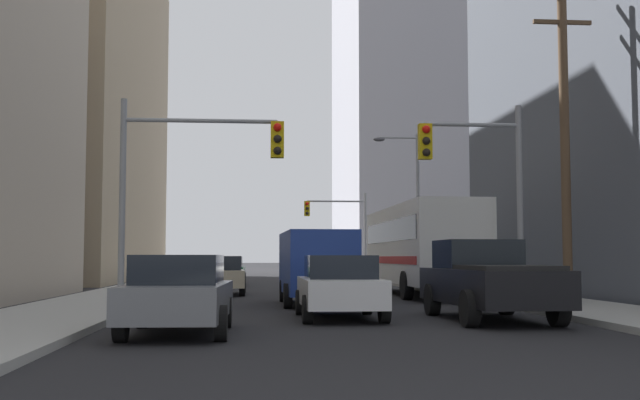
{
  "coord_description": "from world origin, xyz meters",
  "views": [
    {
      "loc": [
        -2.08,
        -3.53,
        1.48
      ],
      "look_at": [
        0.0,
        20.77,
        3.27
      ],
      "focal_mm": 43.81,
      "sensor_mm": 36.0,
      "label": 1
    }
  ],
  "objects_px": {
    "pickup_truck_black": "(487,280)",
    "sedan_grey": "(179,294)",
    "sedan_silver": "(344,269)",
    "traffic_signal_far_right": "(339,220)",
    "traffic_signal_near_right": "(477,171)",
    "sedan_white": "(340,287)",
    "cargo_van_blue": "(316,263)",
    "sedan_beige": "(221,275)",
    "sedan_green": "(227,270)",
    "city_bus": "(420,246)",
    "traffic_signal_near_left": "(195,166)"
  },
  "relations": [
    {
      "from": "pickup_truck_black",
      "to": "sedan_grey",
      "type": "bearing_deg",
      "value": -157.72
    },
    {
      "from": "sedan_silver",
      "to": "traffic_signal_far_right",
      "type": "distance_m",
      "value": 7.69
    },
    {
      "from": "traffic_signal_near_right",
      "to": "sedan_white",
      "type": "bearing_deg",
      "value": -140.35
    },
    {
      "from": "traffic_signal_near_right",
      "to": "sedan_silver",
      "type": "bearing_deg",
      "value": 92.36
    },
    {
      "from": "sedan_grey",
      "to": "traffic_signal_far_right",
      "type": "distance_m",
      "value": 40.03
    },
    {
      "from": "cargo_van_blue",
      "to": "sedan_beige",
      "type": "xyz_separation_m",
      "value": [
        -3.23,
        6.82,
        -0.52
      ]
    },
    {
      "from": "sedan_green",
      "to": "traffic_signal_near_right",
      "type": "relative_size",
      "value": 0.71
    },
    {
      "from": "sedan_white",
      "to": "sedan_green",
      "type": "relative_size",
      "value": 0.99
    },
    {
      "from": "sedan_grey",
      "to": "sedan_beige",
      "type": "distance_m",
      "value": 15.9
    },
    {
      "from": "sedan_green",
      "to": "pickup_truck_black",
      "type": "bearing_deg",
      "value": -73.92
    },
    {
      "from": "sedan_white",
      "to": "sedan_silver",
      "type": "xyz_separation_m",
      "value": [
        3.47,
        28.77,
        0.0
      ]
    },
    {
      "from": "pickup_truck_black",
      "to": "sedan_white",
      "type": "distance_m",
      "value": 3.5
    },
    {
      "from": "sedan_grey",
      "to": "city_bus",
      "type": "bearing_deg",
      "value": 61.89
    },
    {
      "from": "sedan_silver",
      "to": "traffic_signal_near_left",
      "type": "bearing_deg",
      "value": -106.1
    },
    {
      "from": "traffic_signal_near_left",
      "to": "cargo_van_blue",
      "type": "bearing_deg",
      "value": 26.92
    },
    {
      "from": "city_bus",
      "to": "sedan_beige",
      "type": "xyz_separation_m",
      "value": [
        -7.75,
        1.12,
        -1.16
      ]
    },
    {
      "from": "cargo_van_blue",
      "to": "sedan_beige",
      "type": "height_order",
      "value": "cargo_van_blue"
    },
    {
      "from": "sedan_silver",
      "to": "traffic_signal_near_left",
      "type": "distance_m",
      "value": 26.28
    },
    {
      "from": "sedan_beige",
      "to": "traffic_signal_far_right",
      "type": "xyz_separation_m",
      "value": [
        7.25,
        23.3,
        3.3
      ]
    },
    {
      "from": "city_bus",
      "to": "sedan_white",
      "type": "relative_size",
      "value": 2.74
    },
    {
      "from": "city_bus",
      "to": "traffic_signal_near_right",
      "type": "bearing_deg",
      "value": -89.25
    },
    {
      "from": "sedan_beige",
      "to": "traffic_signal_near_left",
      "type": "distance_m",
      "value": 9.3
    },
    {
      "from": "sedan_white",
      "to": "sedan_beige",
      "type": "bearing_deg",
      "value": 105.09
    },
    {
      "from": "sedan_white",
      "to": "traffic_signal_near_right",
      "type": "distance_m",
      "value": 6.68
    },
    {
      "from": "city_bus",
      "to": "traffic_signal_near_right",
      "type": "height_order",
      "value": "traffic_signal_near_right"
    },
    {
      "from": "traffic_signal_near_right",
      "to": "traffic_signal_far_right",
      "type": "xyz_separation_m",
      "value": [
        -0.6,
        31.98,
        0.06
      ]
    },
    {
      "from": "sedan_silver",
      "to": "sedan_green",
      "type": "xyz_separation_m",
      "value": [
        -6.91,
        -5.58,
        0.0
      ]
    },
    {
      "from": "sedan_grey",
      "to": "traffic_signal_near_left",
      "type": "xyz_separation_m",
      "value": [
        -0.27,
        7.22,
        3.31
      ]
    },
    {
      "from": "sedan_white",
      "to": "sedan_silver",
      "type": "relative_size",
      "value": 0.99
    },
    {
      "from": "cargo_van_blue",
      "to": "sedan_grey",
      "type": "distance_m",
      "value": 9.7
    },
    {
      "from": "city_bus",
      "to": "sedan_silver",
      "type": "relative_size",
      "value": 2.71
    },
    {
      "from": "sedan_white",
      "to": "sedan_beige",
      "type": "distance_m",
      "value": 12.85
    },
    {
      "from": "sedan_white",
      "to": "sedan_beige",
      "type": "height_order",
      "value": "same"
    },
    {
      "from": "pickup_truck_black",
      "to": "sedan_silver",
      "type": "relative_size",
      "value": 1.28
    },
    {
      "from": "pickup_truck_black",
      "to": "sedan_green",
      "type": "relative_size",
      "value": 1.29
    },
    {
      "from": "traffic_signal_near_left",
      "to": "traffic_signal_far_right",
      "type": "distance_m",
      "value": 32.89
    },
    {
      "from": "sedan_silver",
      "to": "cargo_van_blue",
      "type": "bearing_deg",
      "value": -98.77
    },
    {
      "from": "traffic_signal_near_left",
      "to": "traffic_signal_near_right",
      "type": "xyz_separation_m",
      "value": [
        8.26,
        -0.0,
        -0.07
      ]
    },
    {
      "from": "sedan_silver",
      "to": "sedan_green",
      "type": "relative_size",
      "value": 1.0
    },
    {
      "from": "city_bus",
      "to": "pickup_truck_black",
      "type": "bearing_deg",
      "value": -94.62
    },
    {
      "from": "traffic_signal_near_left",
      "to": "traffic_signal_far_right",
      "type": "height_order",
      "value": "same"
    },
    {
      "from": "city_bus",
      "to": "sedan_white",
      "type": "bearing_deg",
      "value": -111.3
    },
    {
      "from": "sedan_white",
      "to": "traffic_signal_near_right",
      "type": "xyz_separation_m",
      "value": [
        4.5,
        3.73,
        3.24
      ]
    },
    {
      "from": "sedan_white",
      "to": "traffic_signal_far_right",
      "type": "relative_size",
      "value": 0.7
    },
    {
      "from": "pickup_truck_black",
      "to": "sedan_white",
      "type": "relative_size",
      "value": 1.3
    },
    {
      "from": "city_bus",
      "to": "traffic_signal_near_left",
      "type": "distance_m",
      "value": 11.33
    },
    {
      "from": "city_bus",
      "to": "sedan_beige",
      "type": "distance_m",
      "value": 7.91
    },
    {
      "from": "sedan_grey",
      "to": "sedan_green",
      "type": "bearing_deg",
      "value": 89.89
    },
    {
      "from": "pickup_truck_black",
      "to": "traffic_signal_near_right",
      "type": "distance_m",
      "value": 5.46
    },
    {
      "from": "pickup_truck_black",
      "to": "cargo_van_blue",
      "type": "distance_m",
      "value": 7.18
    }
  ]
}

